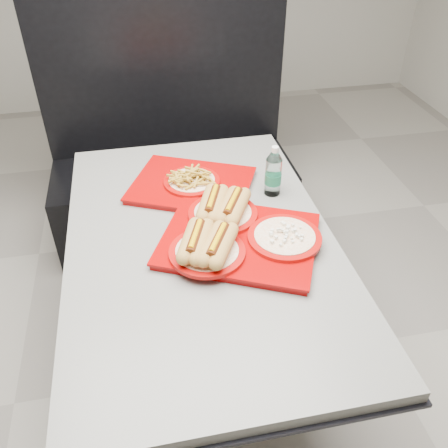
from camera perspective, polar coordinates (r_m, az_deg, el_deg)
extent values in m
plane|color=gray|center=(2.17, -2.19, -17.23)|extent=(6.00, 6.00, 0.00)
cylinder|color=black|center=(2.15, -2.21, -16.84)|extent=(0.52, 0.52, 0.05)
cylinder|color=black|center=(1.88, -2.47, -10.47)|extent=(0.11, 0.11, 0.66)
cube|color=black|center=(1.65, -2.76, -2.86)|extent=(0.92, 1.42, 0.01)
cube|color=gray|center=(1.63, -2.79, -2.18)|extent=(0.90, 1.40, 0.04)
cube|color=black|center=(2.75, -5.88, 2.95)|extent=(1.30, 0.55, 0.45)
cube|color=black|center=(2.70, -7.30, 15.97)|extent=(1.30, 0.10, 1.10)
cube|color=#960404|center=(1.59, 1.82, -2.14)|extent=(0.61, 0.55, 0.02)
cube|color=#960404|center=(1.58, 1.83, -1.74)|extent=(0.62, 0.57, 0.01)
cylinder|color=#A00805|center=(1.51, -2.04, -3.38)|extent=(0.24, 0.24, 0.01)
cylinder|color=white|center=(1.50, -2.05, -3.18)|extent=(0.20, 0.20, 0.01)
cylinder|color=#A00805|center=(1.67, -0.14, 1.26)|extent=(0.24, 0.24, 0.01)
cylinder|color=white|center=(1.67, -0.14, 1.46)|extent=(0.20, 0.20, 0.01)
cylinder|color=#A00805|center=(1.58, 7.30, -1.60)|extent=(0.24, 0.24, 0.01)
cylinder|color=white|center=(1.57, 7.32, -1.40)|extent=(0.20, 0.20, 0.01)
cube|color=#960404|center=(1.87, -3.87, 4.56)|extent=(0.54, 0.50, 0.02)
cube|color=#960404|center=(1.86, -3.89, 4.89)|extent=(0.56, 0.51, 0.01)
cylinder|color=#A00805|center=(1.86, -3.90, 5.14)|extent=(0.22, 0.22, 0.01)
cylinder|color=white|center=(1.85, -3.91, 5.31)|extent=(0.18, 0.18, 0.00)
cylinder|color=silver|center=(1.81, 5.92, 5.67)|extent=(0.06, 0.06, 0.15)
cylinder|color=#1C734E|center=(1.81, 5.91, 5.47)|extent=(0.06, 0.06, 0.04)
cone|color=silver|center=(1.77, 6.11, 8.16)|extent=(0.06, 0.06, 0.03)
cylinder|color=silver|center=(1.75, 6.17, 8.92)|extent=(0.03, 0.03, 0.02)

